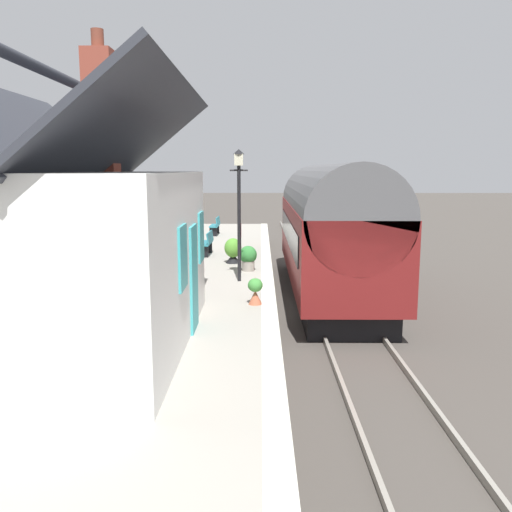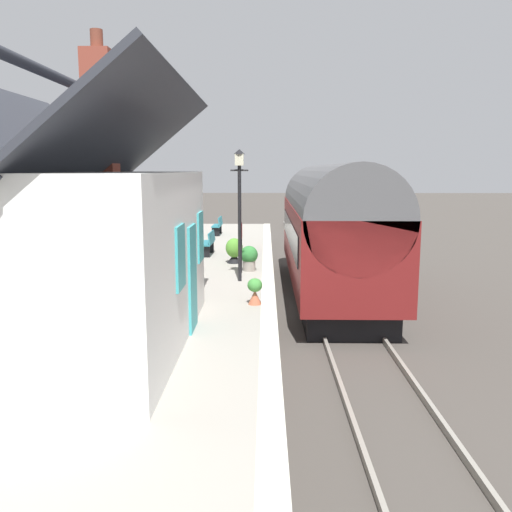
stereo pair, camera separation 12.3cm
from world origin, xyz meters
TOP-DOWN VIEW (x-y plane):
  - ground_plane at (0.00, 0.00)m, footprint 160.00×160.00m
  - platform at (0.00, 4.01)m, footprint 32.00×6.02m
  - platform_edge_coping at (0.00, 1.18)m, footprint 32.00×0.36m
  - rail_near at (0.00, -1.62)m, footprint 52.00×0.08m
  - rail_far at (0.00, -0.18)m, footprint 52.00×0.08m
  - train at (2.11, -0.90)m, footprint 10.89×2.73m
  - station_building at (-5.79, 4.50)m, footprint 6.63×3.81m
  - bench_platform_end at (4.47, 3.40)m, footprint 1.41×0.48m
  - bench_by_lamp at (10.68, 3.59)m, footprint 1.41×0.45m
  - planter_bench_left at (2.79, 2.33)m, footprint 0.59×0.59m
  - planter_corner_building at (1.36, 1.78)m, footprint 0.56×0.56m
  - planter_under_sign at (-2.87, 1.51)m, footprint 0.36×0.36m
  - lamp_post_platform at (-0.21, 1.99)m, footprint 0.32×0.50m
  - station_sign_board at (0.72, 2.01)m, footprint 0.96×0.06m

SIDE VIEW (x-z plane):
  - ground_plane at x=0.00m, z-range 0.00..0.00m
  - rail_near at x=0.00m, z-range 0.00..0.14m
  - rail_far at x=0.00m, z-range 0.00..0.14m
  - platform at x=0.00m, z-range 0.00..0.97m
  - platform_edge_coping at x=0.00m, z-range 0.97..0.98m
  - planter_under_sign at x=-2.87m, z-range 0.96..1.62m
  - planter_bench_left at x=2.79m, z-range 0.96..1.81m
  - planter_corner_building at x=1.36m, z-range 1.00..1.80m
  - bench_platform_end at x=4.47m, z-range 1.00..1.88m
  - bench_by_lamp at x=10.68m, z-range 1.00..1.88m
  - station_sign_board at x=0.72m, z-range 1.37..2.94m
  - train at x=2.11m, z-range 0.06..4.38m
  - station_building at x=-5.79m, z-range -0.24..5.59m
  - lamp_post_platform at x=-0.21m, z-range 1.70..5.44m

